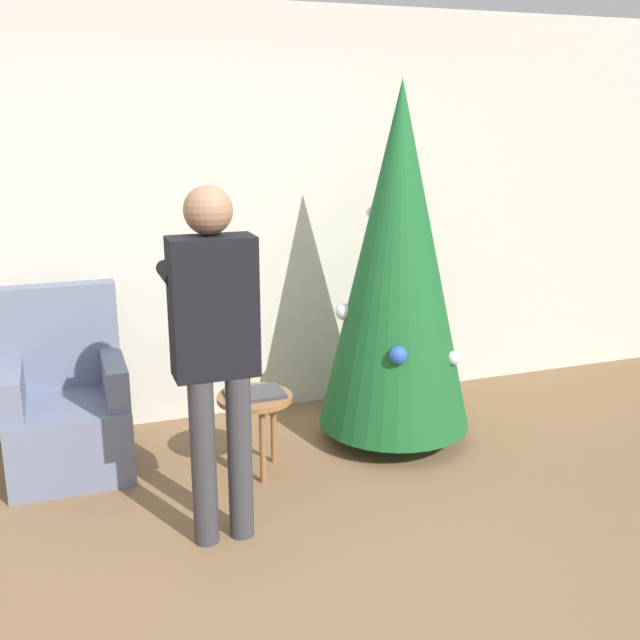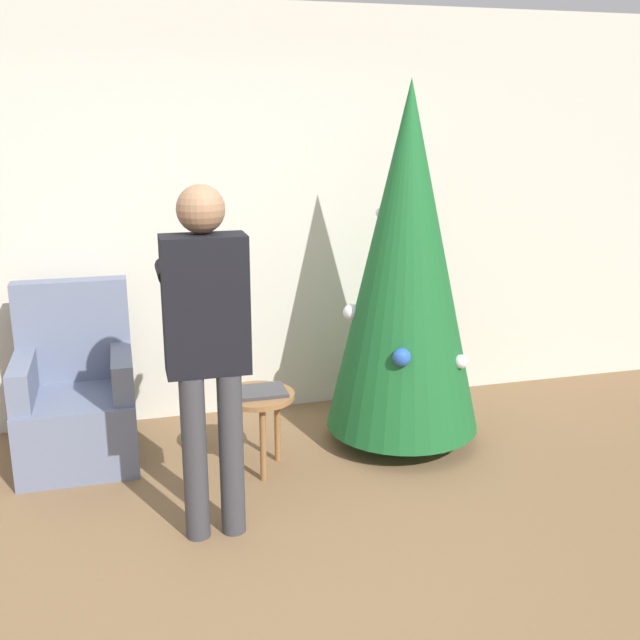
% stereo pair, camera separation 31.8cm
% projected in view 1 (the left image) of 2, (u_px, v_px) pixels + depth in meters
% --- Properties ---
extents(ground_plane, '(14.00, 14.00, 0.00)m').
position_uv_depth(ground_plane, '(315.00, 602.00, 3.19)').
color(ground_plane, brown).
extents(wall_back, '(8.00, 0.06, 2.70)m').
position_uv_depth(wall_back, '(200.00, 220.00, 4.86)').
color(wall_back, beige).
rests_on(wall_back, ground_plane).
extents(christmas_tree, '(0.95, 0.95, 2.21)m').
position_uv_depth(christmas_tree, '(398.00, 260.00, 4.51)').
color(christmas_tree, brown).
rests_on(christmas_tree, ground_plane).
extents(armchair, '(0.67, 0.69, 1.05)m').
position_uv_depth(armchair, '(67.00, 409.00, 4.35)').
color(armchair, slate).
rests_on(armchair, ground_plane).
extents(person_standing, '(0.41, 0.57, 1.71)m').
position_uv_depth(person_standing, '(215.00, 336.00, 3.46)').
color(person_standing, '#38383D').
rests_on(person_standing, ground_plane).
extents(side_stool, '(0.43, 0.43, 0.47)m').
position_uv_depth(side_stool, '(255.00, 407.00, 4.27)').
color(side_stool, olive).
rests_on(side_stool, ground_plane).
extents(laptop, '(0.33, 0.23, 0.02)m').
position_uv_depth(laptop, '(255.00, 394.00, 4.25)').
color(laptop, '#38383D').
rests_on(laptop, side_stool).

